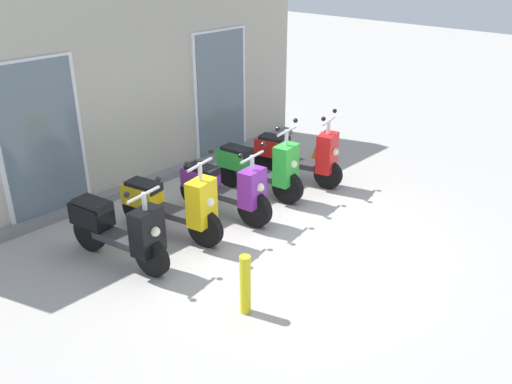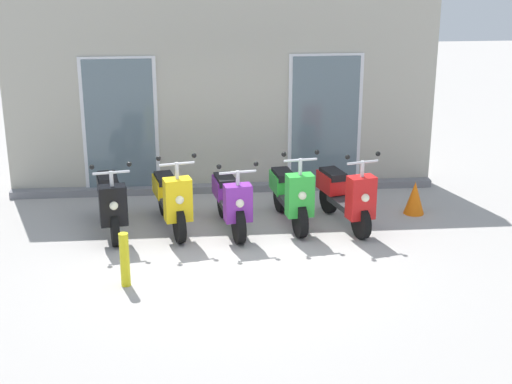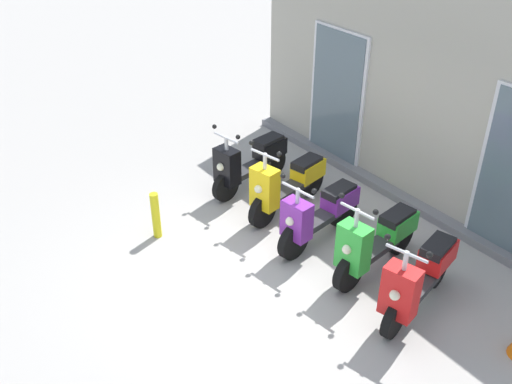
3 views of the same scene
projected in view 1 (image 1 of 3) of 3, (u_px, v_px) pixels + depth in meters
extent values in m
plane|color=#A8A39E|center=(273.00, 238.00, 7.40)|extent=(40.00, 40.00, 0.00)
cube|color=#B2AD9E|center=(133.00, 83.00, 8.50)|extent=(7.11, 0.30, 3.30)
cube|color=slate|center=(152.00, 180.00, 9.02)|extent=(7.11, 0.20, 0.12)
cube|color=silver|center=(42.00, 143.00, 7.48)|extent=(1.24, 0.04, 2.30)
cube|color=slate|center=(43.00, 143.00, 7.46)|extent=(1.12, 0.02, 2.22)
cube|color=silver|center=(220.00, 95.00, 9.74)|extent=(1.24, 0.04, 2.30)
cube|color=slate|center=(221.00, 96.00, 9.73)|extent=(1.12, 0.02, 2.22)
cylinder|color=black|center=(152.00, 258.00, 6.49)|extent=(0.18, 0.49, 0.48)
cylinder|color=black|center=(89.00, 233.00, 7.03)|extent=(0.18, 0.49, 0.48)
cube|color=#2D2D30|center=(119.00, 238.00, 6.72)|extent=(0.37, 0.71, 0.09)
cube|color=black|center=(147.00, 232.00, 6.37)|extent=(0.42, 0.30, 0.57)
sphere|color=#F2EFCC|center=(155.00, 231.00, 6.29)|extent=(0.12, 0.12, 0.12)
cube|color=black|center=(92.00, 214.00, 6.85)|extent=(0.38, 0.56, 0.28)
cube|color=black|center=(92.00, 205.00, 6.77)|extent=(0.34, 0.52, 0.11)
cylinder|color=silver|center=(144.00, 202.00, 6.21)|extent=(0.06, 0.06, 0.23)
cylinder|color=silver|center=(144.00, 195.00, 6.17)|extent=(0.50, 0.12, 0.04)
sphere|color=black|center=(158.00, 179.00, 6.32)|extent=(0.07, 0.07, 0.07)
sphere|color=black|center=(127.00, 195.00, 5.93)|extent=(0.07, 0.07, 0.07)
cylinder|color=black|center=(205.00, 229.00, 7.11)|extent=(0.21, 0.52, 0.51)
cylinder|color=black|center=(138.00, 209.00, 7.64)|extent=(0.21, 0.52, 0.51)
cube|color=#2D2D30|center=(170.00, 212.00, 7.34)|extent=(0.40, 0.75, 0.09)
cube|color=yellow|center=(202.00, 203.00, 6.98)|extent=(0.42, 0.31, 0.62)
sphere|color=#F2EFCC|center=(210.00, 202.00, 6.90)|extent=(0.12, 0.12, 0.12)
cube|color=yellow|center=(142.00, 195.00, 7.50)|extent=(0.40, 0.57, 0.28)
cube|color=black|center=(144.00, 186.00, 7.42)|extent=(0.36, 0.52, 0.11)
cylinder|color=silver|center=(200.00, 173.00, 6.80)|extent=(0.06, 0.06, 0.26)
cylinder|color=silver|center=(200.00, 165.00, 6.76)|extent=(0.50, 0.14, 0.04)
sphere|color=black|center=(211.00, 151.00, 6.91)|extent=(0.07, 0.07, 0.07)
sphere|color=black|center=(187.00, 164.00, 6.52)|extent=(0.07, 0.07, 0.07)
cylinder|color=black|center=(255.00, 210.00, 7.60)|extent=(0.19, 0.53, 0.52)
cylinder|color=black|center=(196.00, 192.00, 8.14)|extent=(0.19, 0.53, 0.52)
cube|color=#2D2D30|center=(224.00, 194.00, 7.83)|extent=(0.36, 0.69, 0.09)
cube|color=purple|center=(252.00, 188.00, 7.49)|extent=(0.41, 0.30, 0.53)
sphere|color=#F2EFCC|center=(260.00, 187.00, 7.40)|extent=(0.12, 0.12, 0.12)
cube|color=purple|center=(200.00, 178.00, 7.98)|extent=(0.38, 0.56, 0.28)
cube|color=black|center=(202.00, 170.00, 7.90)|extent=(0.33, 0.51, 0.11)
cylinder|color=silver|center=(252.00, 164.00, 7.34)|extent=(0.06, 0.06, 0.23)
cylinder|color=silver|center=(252.00, 157.00, 7.30)|extent=(0.52, 0.12, 0.04)
sphere|color=black|center=(263.00, 144.00, 7.45)|extent=(0.07, 0.07, 0.07)
sphere|color=black|center=(241.00, 156.00, 7.06)|extent=(0.07, 0.07, 0.07)
cylinder|color=black|center=(288.00, 188.00, 8.29)|extent=(0.19, 0.51, 0.50)
cylinder|color=black|center=(230.00, 172.00, 8.86)|extent=(0.19, 0.51, 0.50)
cube|color=#2D2D30|center=(258.00, 174.00, 8.54)|extent=(0.35, 0.71, 0.09)
cube|color=green|center=(286.00, 165.00, 8.16)|extent=(0.41, 0.29, 0.62)
sphere|color=#F2EFCC|center=(293.00, 164.00, 8.08)|extent=(0.12, 0.12, 0.12)
cube|color=green|center=(235.00, 158.00, 8.70)|extent=(0.37, 0.56, 0.28)
cube|color=black|center=(237.00, 151.00, 8.62)|extent=(0.32, 0.51, 0.11)
cylinder|color=silver|center=(287.00, 138.00, 7.98)|extent=(0.06, 0.06, 0.26)
cylinder|color=silver|center=(287.00, 131.00, 7.94)|extent=(0.48, 0.10, 0.04)
sphere|color=black|center=(295.00, 121.00, 8.08)|extent=(0.07, 0.07, 0.07)
sphere|color=black|center=(278.00, 129.00, 7.72)|extent=(0.07, 0.07, 0.07)
cylinder|color=black|center=(328.00, 175.00, 8.80)|extent=(0.22, 0.48, 0.46)
cylinder|color=black|center=(266.00, 163.00, 9.28)|extent=(0.22, 0.48, 0.46)
cube|color=#2D2D30|center=(297.00, 163.00, 9.00)|extent=(0.43, 0.74, 0.09)
cube|color=red|center=(327.00, 153.00, 8.66)|extent=(0.43, 0.33, 0.63)
sphere|color=#F2EFCC|center=(335.00, 152.00, 8.58)|extent=(0.12, 0.12, 0.12)
cube|color=red|center=(272.00, 147.00, 9.11)|extent=(0.42, 0.58, 0.28)
cube|color=black|center=(274.00, 139.00, 9.03)|extent=(0.37, 0.53, 0.11)
cylinder|color=silver|center=(329.00, 128.00, 8.48)|extent=(0.06, 0.06, 0.25)
cylinder|color=silver|center=(329.00, 121.00, 8.44)|extent=(0.47, 0.15, 0.04)
sphere|color=black|center=(335.00, 111.00, 8.58)|extent=(0.07, 0.07, 0.07)
sphere|color=black|center=(324.00, 119.00, 8.20)|extent=(0.07, 0.07, 0.07)
cone|color=orange|center=(321.00, 144.00, 10.05)|extent=(0.32, 0.32, 0.52)
cylinder|color=yellow|center=(245.00, 285.00, 5.79)|extent=(0.12, 0.12, 0.70)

